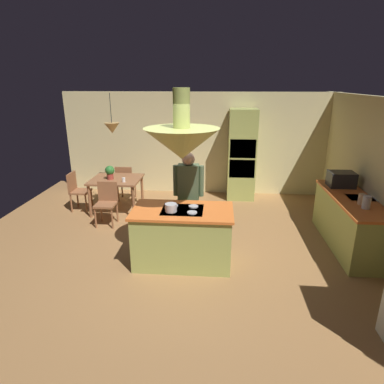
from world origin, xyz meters
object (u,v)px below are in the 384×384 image
(canister_flour, at_px, (367,202))
(cooking_pot_on_cooktop, at_px, (171,208))
(chair_facing_island, at_px, (107,200))
(kitchen_island, at_px, (183,236))
(chair_by_back_wall, at_px, (125,181))
(chair_at_corner, at_px, (77,189))
(cup_on_table, at_px, (124,180))
(microwave_on_counter, at_px, (341,179))
(oven_tower, at_px, (242,155))
(potted_plant_on_table, at_px, (110,172))
(canister_sugar, at_px, (362,199))
(person_at_island, at_px, (188,193))
(dining_table, at_px, (116,183))

(canister_flour, bearing_deg, cooking_pot_on_cooktop, -172.19)
(chair_facing_island, bearing_deg, kitchen_island, -39.61)
(kitchen_island, relative_size, chair_by_back_wall, 1.80)
(chair_at_corner, xyz_separation_m, cooking_pot_on_cooktop, (2.45, -2.23, 0.49))
(cooking_pot_on_cooktop, bearing_deg, cup_on_table, 123.03)
(cooking_pot_on_cooktop, bearing_deg, kitchen_island, 39.09)
(cup_on_table, height_order, cooking_pot_on_cooktop, cooking_pot_on_cooktop)
(cooking_pot_on_cooktop, bearing_deg, chair_by_back_wall, 117.78)
(cup_on_table, relative_size, microwave_on_counter, 0.20)
(oven_tower, height_order, potted_plant_on_table, oven_tower)
(potted_plant_on_table, distance_m, canister_sugar, 4.91)
(kitchen_island, xyz_separation_m, cup_on_table, (-1.46, 1.86, 0.35))
(person_at_island, xyz_separation_m, canister_flour, (2.81, -0.42, 0.06))
(chair_facing_island, height_order, cooking_pot_on_cooktop, cooking_pot_on_cooktop)
(potted_plant_on_table, height_order, canister_flour, canister_flour)
(person_at_island, relative_size, canister_sugar, 9.48)
(kitchen_island, bearing_deg, oven_tower, 71.27)
(oven_tower, bearing_deg, person_at_island, -112.86)
(chair_by_back_wall, distance_m, potted_plant_on_table, 0.86)
(potted_plant_on_table, bearing_deg, chair_at_corner, 176.36)
(oven_tower, height_order, microwave_on_counter, oven_tower)
(kitchen_island, distance_m, chair_by_back_wall, 3.27)
(person_at_island, xyz_separation_m, chair_by_back_wall, (-1.73, 2.09, -0.45))
(microwave_on_counter, xyz_separation_m, cooking_pot_on_cooktop, (-3.00, -1.55, -0.06))
(chair_by_back_wall, height_order, cup_on_table, chair_by_back_wall)
(kitchen_island, distance_m, microwave_on_counter, 3.23)
(chair_facing_island, xyz_separation_m, cooking_pot_on_cooktop, (1.54, -1.54, 0.49))
(canister_flour, bearing_deg, cup_on_table, 159.78)
(chair_facing_island, relative_size, canister_flour, 4.29)
(chair_facing_island, height_order, canister_flour, canister_flour)
(chair_by_back_wall, relative_size, cooking_pot_on_cooktop, 4.83)
(cup_on_table, bearing_deg, kitchen_island, -51.99)
(potted_plant_on_table, height_order, microwave_on_counter, microwave_on_counter)
(chair_facing_island, relative_size, potted_plant_on_table, 2.90)
(cooking_pot_on_cooktop, bearing_deg, chair_facing_island, 135.06)
(kitchen_island, xyz_separation_m, cooking_pot_on_cooktop, (-0.16, -0.13, 0.53))
(dining_table, xyz_separation_m, potted_plant_on_table, (-0.11, -0.05, 0.27))
(potted_plant_on_table, height_order, cooking_pot_on_cooktop, potted_plant_on_table)
(canister_sugar, bearing_deg, kitchen_island, -170.77)
(kitchen_island, height_order, microwave_on_counter, microwave_on_counter)
(canister_sugar, xyz_separation_m, microwave_on_counter, (0.00, 0.96, 0.05))
(person_at_island, relative_size, cup_on_table, 18.46)
(microwave_on_counter, bearing_deg, potted_plant_on_table, 172.32)
(person_at_island, bearing_deg, canister_sugar, -4.98)
(kitchen_island, distance_m, canister_flour, 2.91)
(chair_at_corner, xyz_separation_m, microwave_on_counter, (5.45, -0.68, 0.55))
(person_at_island, bearing_deg, chair_at_corner, 152.19)
(cooking_pot_on_cooktop, bearing_deg, potted_plant_on_table, 127.08)
(cup_on_table, bearing_deg, cooking_pot_on_cooktop, -56.97)
(person_at_island, relative_size, chair_by_back_wall, 1.91)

